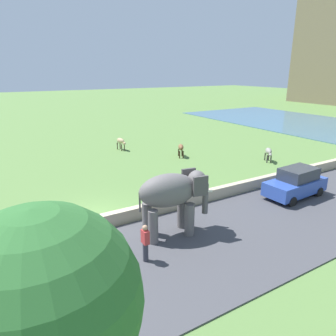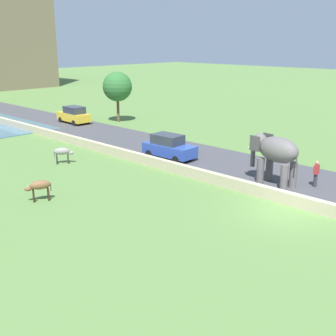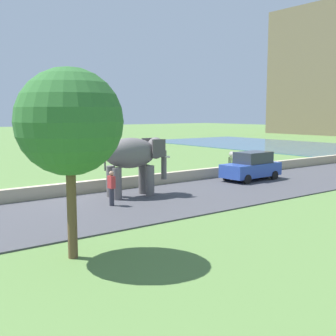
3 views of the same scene
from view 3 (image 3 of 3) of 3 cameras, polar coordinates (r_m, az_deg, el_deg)
ground_plane at (r=23.60m, az=-14.50°, el=-3.20°), size 220.00×220.00×0.00m
barrier_wall at (r=33.85m, az=15.75°, el=0.48°), size 0.40×110.00×0.68m
lake at (r=57.01m, az=14.32°, el=2.92°), size 36.00×18.00×0.08m
elephant at (r=21.49m, az=-4.47°, el=1.49°), size 1.78×3.56×2.99m
person_beside_elephant at (r=19.49m, az=-7.48°, el=-2.61°), size 0.36×0.22×1.63m
car_blue at (r=27.25m, az=10.99°, el=0.21°), size 1.94×4.07×1.80m
cow_grey at (r=34.67m, az=8.47°, el=1.66°), size 1.33×1.06×1.15m
cow_tan at (r=37.70m, az=-12.41°, el=2.02°), size 1.42×0.61×1.15m
cow_brown at (r=35.05m, az=-3.68°, el=1.79°), size 1.39×0.91×1.15m
tree_mid at (r=12.50m, az=-12.92°, el=5.90°), size 3.05×3.05×5.50m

